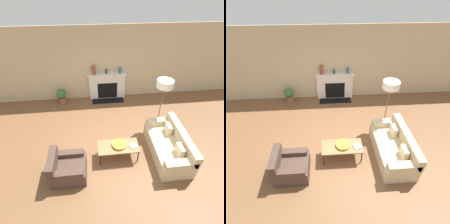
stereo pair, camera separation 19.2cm
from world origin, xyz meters
TOP-DOWN VIEW (x-y plane):
  - ground_plane at (0.00, 0.00)m, footprint 18.00×18.00m
  - wall_back at (0.00, 3.19)m, footprint 18.00×0.06m
  - fireplace at (0.08, 3.04)m, footprint 1.60×0.59m
  - couch at (1.58, -0.20)m, footprint 0.89×1.83m
  - armchair_near at (-1.30, -0.61)m, footprint 0.88×0.79m
  - coffee_table at (0.09, -0.17)m, footprint 1.13×0.54m
  - bowl at (0.12, -0.15)m, footprint 0.39×0.39m
  - book at (0.52, -0.22)m, footprint 0.26×0.26m
  - floor_lamp at (1.62, 0.98)m, footprint 0.50×0.50m
  - mantel_vase_left at (-0.43, 3.06)m, footprint 0.14×0.14m
  - mantel_vase_center_left at (0.06, 3.06)m, footprint 0.09×0.09m
  - mantel_vase_center_right at (0.60, 3.06)m, footprint 0.09×0.09m
  - potted_plant at (-1.81, 2.86)m, footprint 0.38×0.38m

SIDE VIEW (x-z plane):
  - ground_plane at x=0.00m, z-range 0.00..0.00m
  - armchair_near at x=-1.30m, z-range -0.10..0.67m
  - couch at x=1.58m, z-range -0.10..0.72m
  - potted_plant at x=-1.81m, z-range 0.04..0.66m
  - coffee_table at x=0.09m, z-range 0.19..0.64m
  - book at x=0.52m, z-range 0.45..0.47m
  - bowl at x=0.12m, z-range 0.46..0.52m
  - fireplace at x=0.08m, z-range -0.01..1.11m
  - mantel_vase_center_left at x=0.06m, z-range 1.13..1.29m
  - mantel_vase_center_right at x=0.60m, z-range 1.13..1.36m
  - mantel_vase_left at x=-0.43m, z-range 1.13..1.46m
  - wall_back at x=0.00m, z-range 0.00..2.90m
  - floor_lamp at x=1.62m, z-range 0.66..2.47m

